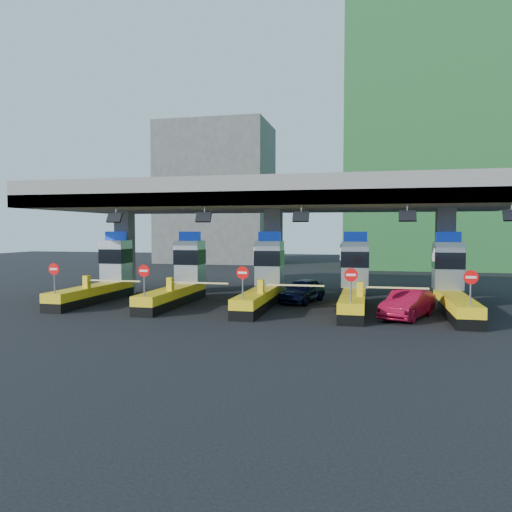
# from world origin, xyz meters

# --- Properties ---
(ground) EXTENTS (120.00, 120.00, 0.00)m
(ground) POSITION_xyz_m (0.00, 0.00, 0.00)
(ground) COLOR black
(ground) RESTS_ON ground
(toll_canopy) EXTENTS (28.00, 12.09, 7.00)m
(toll_canopy) POSITION_xyz_m (0.00, 2.87, 6.13)
(toll_canopy) COLOR slate
(toll_canopy) RESTS_ON ground
(toll_lane_far_left) EXTENTS (4.43, 8.00, 4.16)m
(toll_lane_far_left) POSITION_xyz_m (-10.00, 0.28, 1.40)
(toll_lane_far_left) COLOR black
(toll_lane_far_left) RESTS_ON ground
(toll_lane_left) EXTENTS (4.43, 8.00, 4.16)m
(toll_lane_left) POSITION_xyz_m (-5.00, 0.28, 1.40)
(toll_lane_left) COLOR black
(toll_lane_left) RESTS_ON ground
(toll_lane_center) EXTENTS (4.43, 8.00, 4.16)m
(toll_lane_center) POSITION_xyz_m (0.00, 0.28, 1.40)
(toll_lane_center) COLOR black
(toll_lane_center) RESTS_ON ground
(toll_lane_right) EXTENTS (4.43, 8.00, 4.16)m
(toll_lane_right) POSITION_xyz_m (5.00, 0.28, 1.40)
(toll_lane_right) COLOR black
(toll_lane_right) RESTS_ON ground
(toll_lane_far_right) EXTENTS (4.43, 8.00, 4.16)m
(toll_lane_far_right) POSITION_xyz_m (10.00, 0.28, 1.40)
(toll_lane_far_right) COLOR black
(toll_lane_far_right) RESTS_ON ground
(bg_building_scaffold) EXTENTS (18.00, 12.00, 28.00)m
(bg_building_scaffold) POSITION_xyz_m (12.00, 32.00, 14.00)
(bg_building_scaffold) COLOR #1E5926
(bg_building_scaffold) RESTS_ON ground
(bg_building_concrete) EXTENTS (14.00, 10.00, 18.00)m
(bg_building_concrete) POSITION_xyz_m (-14.00, 36.00, 9.00)
(bg_building_concrete) COLOR #4C4C49
(bg_building_concrete) RESTS_ON ground
(van) EXTENTS (2.61, 4.38, 1.40)m
(van) POSITION_xyz_m (1.97, 1.85, 0.70)
(van) COLOR black
(van) RESTS_ON ground
(red_car) EXTENTS (2.97, 4.43, 1.38)m
(red_car) POSITION_xyz_m (7.61, -2.30, 0.69)
(red_car) COLOR maroon
(red_car) RESTS_ON ground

